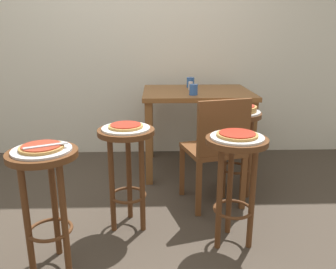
# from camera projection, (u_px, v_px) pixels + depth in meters

# --- Properties ---
(ground_plane) EXTENTS (6.00, 6.00, 0.00)m
(ground_plane) POSITION_uv_depth(u_px,v_px,m) (120.00, 228.00, 2.36)
(ground_plane) COLOR #42382D
(back_wall) EXTENTS (6.00, 0.10, 3.00)m
(back_wall) POSITION_uv_depth(u_px,v_px,m) (130.00, 12.00, 3.53)
(back_wall) COLOR silver
(back_wall) RESTS_ON ground_plane
(stool_foreground) EXTENTS (0.37, 0.37, 0.70)m
(stool_foreground) POSITION_uv_depth(u_px,v_px,m) (45.00, 184.00, 1.84)
(stool_foreground) COLOR #5B3319
(stool_foreground) RESTS_ON ground_plane
(serving_plate_foreground) EXTENTS (0.31, 0.31, 0.01)m
(serving_plate_foreground) POSITION_uv_depth(u_px,v_px,m) (42.00, 150.00, 1.79)
(serving_plate_foreground) COLOR silver
(serving_plate_foreground) RESTS_ON stool_foreground
(pizza_foreground) EXTENTS (0.23, 0.23, 0.02)m
(pizza_foreground) POSITION_uv_depth(u_px,v_px,m) (41.00, 147.00, 1.78)
(pizza_foreground) COLOR #B78442
(pizza_foreground) RESTS_ON serving_plate_foreground
(stool_middle) EXTENTS (0.37, 0.37, 0.70)m
(stool_middle) POSITION_uv_depth(u_px,v_px,m) (235.00, 168.00, 2.06)
(stool_middle) COLOR #5B3319
(stool_middle) RESTS_ON ground_plane
(serving_plate_middle) EXTENTS (0.32, 0.32, 0.01)m
(serving_plate_middle) POSITION_uv_depth(u_px,v_px,m) (237.00, 137.00, 2.01)
(serving_plate_middle) COLOR silver
(serving_plate_middle) RESTS_ON stool_middle
(pizza_middle) EXTENTS (0.24, 0.24, 0.02)m
(pizza_middle) POSITION_uv_depth(u_px,v_px,m) (237.00, 134.00, 2.01)
(pizza_middle) COLOR #B78442
(pizza_middle) RESTS_ON serving_plate_middle
(stool_leftside) EXTENTS (0.37, 0.37, 0.70)m
(stool_leftside) POSITION_uv_depth(u_px,v_px,m) (127.00, 157.00, 2.25)
(stool_leftside) COLOR #5B3319
(stool_leftside) RESTS_ON ground_plane
(serving_plate_leftside) EXTENTS (0.31, 0.31, 0.01)m
(serving_plate_leftside) POSITION_uv_depth(u_px,v_px,m) (126.00, 128.00, 2.20)
(serving_plate_leftside) COLOR white
(serving_plate_leftside) RESTS_ON stool_leftside
(pizza_leftside) EXTENTS (0.22, 0.22, 0.02)m
(pizza_leftside) POSITION_uv_depth(u_px,v_px,m) (126.00, 126.00, 2.19)
(pizza_leftside) COLOR tan
(pizza_leftside) RESTS_ON serving_plate_leftside
(stool_rear) EXTENTS (0.37, 0.37, 0.70)m
(stool_rear) POSITION_uv_depth(u_px,v_px,m) (236.00, 135.00, 2.72)
(stool_rear) COLOR #5B3319
(stool_rear) RESTS_ON ground_plane
(serving_plate_rear) EXTENTS (0.35, 0.35, 0.01)m
(serving_plate_rear) POSITION_uv_depth(u_px,v_px,m) (238.00, 112.00, 2.67)
(serving_plate_rear) COLOR silver
(serving_plate_rear) RESTS_ON stool_rear
(pizza_rear) EXTENTS (0.28, 0.28, 0.05)m
(pizza_rear) POSITION_uv_depth(u_px,v_px,m) (238.00, 108.00, 2.66)
(pizza_rear) COLOR #B78442
(pizza_rear) RESTS_ON serving_plate_rear
(dining_table) EXTENTS (0.99, 0.79, 0.78)m
(dining_table) POSITION_uv_depth(u_px,v_px,m) (197.00, 103.00, 3.23)
(dining_table) COLOR brown
(dining_table) RESTS_ON ground_plane
(cup_near_edge) EXTENTS (0.07, 0.07, 0.09)m
(cup_near_edge) POSITION_uv_depth(u_px,v_px,m) (193.00, 90.00, 2.96)
(cup_near_edge) COLOR #3360B2
(cup_near_edge) RESTS_ON dining_table
(cup_far_edge) EXTENTS (0.07, 0.07, 0.10)m
(cup_far_edge) POSITION_uv_depth(u_px,v_px,m) (190.00, 82.00, 3.38)
(cup_far_edge) COLOR #3360B2
(cup_far_edge) RESTS_ON dining_table
(condiment_shaker) EXTENTS (0.04, 0.04, 0.08)m
(condiment_shaker) POSITION_uv_depth(u_px,v_px,m) (191.00, 86.00, 3.23)
(condiment_shaker) COLOR white
(condiment_shaker) RESTS_ON dining_table
(wooden_chair) EXTENTS (0.49, 0.49, 0.85)m
(wooden_chair) POSITION_uv_depth(u_px,v_px,m) (216.00, 148.00, 2.56)
(wooden_chair) COLOR brown
(wooden_chair) RESTS_ON ground_plane
(pizza_server_knife) EXTENTS (0.21, 0.11, 0.01)m
(pizza_server_knife) POSITION_uv_depth(u_px,v_px,m) (46.00, 146.00, 1.76)
(pizza_server_knife) COLOR silver
(pizza_server_knife) RESTS_ON pizza_foreground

